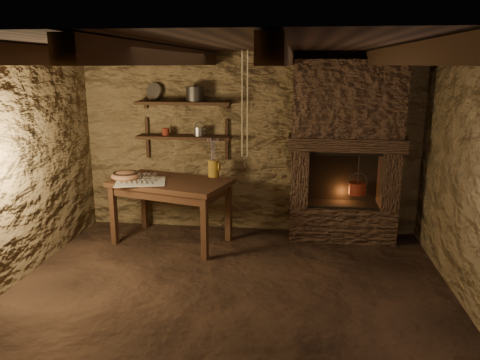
# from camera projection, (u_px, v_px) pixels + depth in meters

# --- Properties ---
(floor) EXTENTS (4.50, 4.50, 0.00)m
(floor) POSITION_uv_depth(u_px,v_px,m) (228.00, 296.00, 4.65)
(floor) COLOR black
(floor) RESTS_ON ground
(back_wall) EXTENTS (4.50, 0.04, 2.40)m
(back_wall) POSITION_uv_depth(u_px,v_px,m) (249.00, 144.00, 6.29)
(back_wall) COLOR brown
(back_wall) RESTS_ON floor
(front_wall) EXTENTS (4.50, 0.04, 2.40)m
(front_wall) POSITION_uv_depth(u_px,v_px,m) (170.00, 269.00, 2.44)
(front_wall) COLOR brown
(front_wall) RESTS_ON floor
(left_wall) EXTENTS (0.04, 4.00, 2.40)m
(left_wall) POSITION_uv_depth(u_px,v_px,m) (3.00, 172.00, 4.63)
(left_wall) COLOR brown
(left_wall) RESTS_ON floor
(right_wall) EXTENTS (0.04, 4.00, 2.40)m
(right_wall) POSITION_uv_depth(u_px,v_px,m) (480.00, 186.00, 4.10)
(right_wall) COLOR brown
(right_wall) RESTS_ON floor
(ceiling) EXTENTS (4.50, 4.00, 0.04)m
(ceiling) POSITION_uv_depth(u_px,v_px,m) (226.00, 45.00, 4.08)
(ceiling) COLOR black
(ceiling) RESTS_ON back_wall
(beam_far_left) EXTENTS (0.14, 3.95, 0.16)m
(beam_far_left) POSITION_uv_depth(u_px,v_px,m) (64.00, 56.00, 4.28)
(beam_far_left) COLOR black
(beam_far_left) RESTS_ON ceiling
(beam_mid_left) EXTENTS (0.14, 3.95, 0.16)m
(beam_mid_left) POSITION_uv_depth(u_px,v_px,m) (170.00, 56.00, 4.16)
(beam_mid_left) COLOR black
(beam_mid_left) RESTS_ON ceiling
(beam_mid_right) EXTENTS (0.14, 3.95, 0.16)m
(beam_mid_right) POSITION_uv_depth(u_px,v_px,m) (283.00, 56.00, 4.04)
(beam_mid_right) COLOR black
(beam_mid_right) RESTS_ON ceiling
(beam_far_right) EXTENTS (0.14, 3.95, 0.16)m
(beam_far_right) POSITION_uv_depth(u_px,v_px,m) (403.00, 56.00, 3.92)
(beam_far_right) COLOR black
(beam_far_right) RESTS_ON ceiling
(shelf_lower) EXTENTS (1.25, 0.30, 0.04)m
(shelf_lower) POSITION_uv_depth(u_px,v_px,m) (184.00, 137.00, 6.21)
(shelf_lower) COLOR black
(shelf_lower) RESTS_ON back_wall
(shelf_upper) EXTENTS (1.25, 0.30, 0.04)m
(shelf_upper) POSITION_uv_depth(u_px,v_px,m) (183.00, 103.00, 6.11)
(shelf_upper) COLOR black
(shelf_upper) RESTS_ON back_wall
(hearth) EXTENTS (1.43, 0.51, 2.30)m
(hearth) POSITION_uv_depth(u_px,v_px,m) (345.00, 147.00, 5.91)
(hearth) COLOR #332319
(hearth) RESTS_ON floor
(work_table) EXTENTS (1.61, 1.18, 0.82)m
(work_table) POSITION_uv_depth(u_px,v_px,m) (172.00, 209.00, 5.96)
(work_table) COLOR #351F12
(work_table) RESTS_ON floor
(linen_cloth) EXTENTS (0.70, 0.62, 0.01)m
(linen_cloth) POSITION_uv_depth(u_px,v_px,m) (141.00, 182.00, 5.80)
(linen_cloth) COLOR beige
(linen_cloth) RESTS_ON work_table
(pewter_cutlery_row) EXTENTS (0.54, 0.32, 0.01)m
(pewter_cutlery_row) POSITION_uv_depth(u_px,v_px,m) (140.00, 181.00, 5.77)
(pewter_cutlery_row) COLOR #9A9A8C
(pewter_cutlery_row) RESTS_ON linen_cloth
(drinking_glasses) EXTENTS (0.19, 0.06, 0.08)m
(drinking_glasses) POSITION_uv_depth(u_px,v_px,m) (145.00, 176.00, 5.89)
(drinking_glasses) COLOR white
(drinking_glasses) RESTS_ON linen_cloth
(stoneware_jug) EXTENTS (0.18, 0.18, 0.51)m
(stoneware_jug) POSITION_uv_depth(u_px,v_px,m) (214.00, 160.00, 6.03)
(stoneware_jug) COLOR olive
(stoneware_jug) RESTS_ON work_table
(wooden_bowl) EXTENTS (0.39, 0.39, 0.13)m
(wooden_bowl) POSITION_uv_depth(u_px,v_px,m) (126.00, 176.00, 5.92)
(wooden_bowl) COLOR #9C6543
(wooden_bowl) RESTS_ON work_table
(iron_stockpot) EXTENTS (0.30, 0.30, 0.17)m
(iron_stockpot) POSITION_uv_depth(u_px,v_px,m) (195.00, 95.00, 6.06)
(iron_stockpot) COLOR #2D2A28
(iron_stockpot) RESTS_ON shelf_upper
(tin_pan) EXTENTS (0.26, 0.18, 0.23)m
(tin_pan) POSITION_uv_depth(u_px,v_px,m) (154.00, 92.00, 6.22)
(tin_pan) COLOR #A7A8A2
(tin_pan) RESTS_ON shelf_upper
(small_kettle) EXTENTS (0.18, 0.14, 0.18)m
(small_kettle) POSITION_uv_depth(u_px,v_px,m) (199.00, 131.00, 6.17)
(small_kettle) COLOR #A7A8A2
(small_kettle) RESTS_ON shelf_lower
(rusty_tin) EXTENTS (0.12, 0.12, 0.09)m
(rusty_tin) POSITION_uv_depth(u_px,v_px,m) (166.00, 132.00, 6.23)
(rusty_tin) COLOR #611E13
(rusty_tin) RESTS_ON shelf_lower
(red_pot) EXTENTS (0.28, 0.28, 0.54)m
(red_pot) POSITION_uv_depth(u_px,v_px,m) (357.00, 188.00, 5.97)
(red_pot) COLOR maroon
(red_pot) RESTS_ON hearth
(hanging_ropes) EXTENTS (0.08, 0.08, 1.20)m
(hanging_ropes) POSITION_uv_depth(u_px,v_px,m) (245.00, 105.00, 5.23)
(hanging_ropes) COLOR #C1B488
(hanging_ropes) RESTS_ON ceiling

